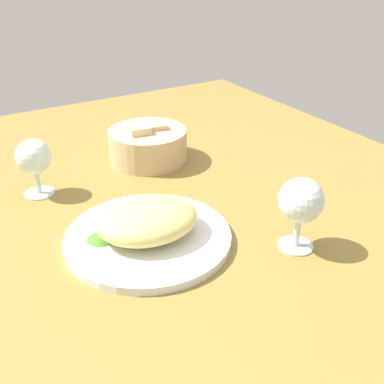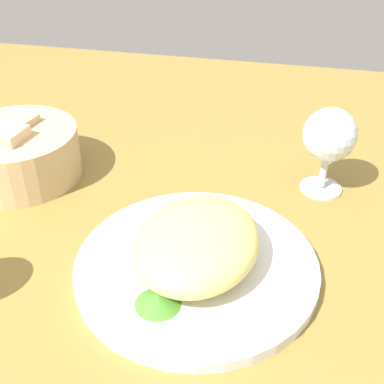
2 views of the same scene
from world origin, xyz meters
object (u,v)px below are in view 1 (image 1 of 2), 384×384
(plate, at_px, (148,237))
(bread_basket, at_px, (148,145))
(wine_glass_near, at_px, (301,203))
(wine_glass_far, at_px, (34,159))

(plate, xyz_separation_m, bread_basket, (0.14, 0.29, 0.03))
(plate, height_order, wine_glass_near, wine_glass_near)
(wine_glass_far, bearing_deg, plate, -66.76)
(bread_basket, bearing_deg, wine_glass_far, -172.68)
(wine_glass_far, bearing_deg, wine_glass_near, -51.88)
(wine_glass_near, distance_m, wine_glass_far, 0.50)
(plate, bearing_deg, wine_glass_far, 113.24)
(bread_basket, height_order, wine_glass_far, wine_glass_far)
(bread_basket, height_order, wine_glass_near, wine_glass_near)
(wine_glass_near, bearing_deg, bread_basket, 97.28)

